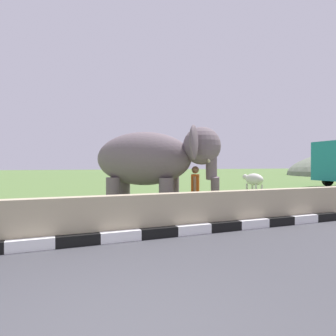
# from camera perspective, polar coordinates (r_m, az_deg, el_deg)

# --- Properties ---
(striped_curb) EXTENTS (16.20, 0.20, 0.24)m
(striped_curb) POSITION_cam_1_polar(r_m,az_deg,el_deg) (6.65, -20.65, -13.13)
(striped_curb) COLOR white
(striped_curb) RESTS_ON ground_plane
(barrier_parapet) EXTENTS (28.00, 0.36, 1.00)m
(barrier_parapet) POSITION_cam_1_polar(r_m,az_deg,el_deg) (7.34, -1.86, -8.78)
(barrier_parapet) COLOR tan
(barrier_parapet) RESTS_ON ground_plane
(elephant) EXTENTS (3.94, 3.62, 2.86)m
(elephant) POSITION_cam_1_polar(r_m,az_deg,el_deg) (9.54, -2.58, 1.56)
(elephant) COLOR #6A5C62
(elephant) RESTS_ON ground_plane
(person_handler) EXTENTS (0.43, 0.62, 1.66)m
(person_handler) POSITION_cam_1_polar(r_m,az_deg,el_deg) (9.50, 5.20, -4.06)
(person_handler) COLOR navy
(person_handler) RESTS_ON ground_plane
(cow_near) EXTENTS (0.74, 1.91, 1.23)m
(cow_near) POSITION_cam_1_polar(r_m,az_deg,el_deg) (17.37, 15.96, -2.17)
(cow_near) COLOR beige
(cow_near) RESTS_ON ground_plane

